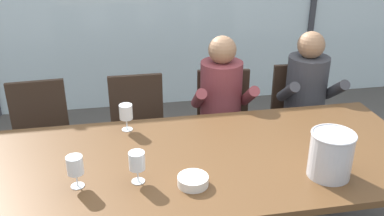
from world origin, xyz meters
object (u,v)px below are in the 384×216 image
at_px(tasting_bowl, 193,181).
at_px(wine_glass_by_left_taster, 75,167).
at_px(chair_left_of_center, 138,124).
at_px(wine_glass_near_bucket, 126,112).
at_px(person_maroon_top, 223,105).
at_px(chair_right_of_center, 299,110).
at_px(wine_glass_center_pour, 137,162).
at_px(dining_table, 203,166).
at_px(chair_center, 224,117).
at_px(ice_bucket_primary, 331,154).
at_px(chair_near_curtain, 40,131).
at_px(person_charcoal_jacket, 309,98).

distance_m(tasting_bowl, wine_glass_by_left_taster, 0.60).
relative_size(chair_left_of_center, wine_glass_near_bucket, 5.02).
bearing_deg(person_maroon_top, chair_right_of_center, 14.73).
distance_m(wine_glass_by_left_taster, wine_glass_center_pour, 0.31).
bearing_deg(tasting_bowl, chair_right_of_center, 47.35).
bearing_deg(person_maroon_top, wine_glass_near_bucket, -147.99).
relative_size(dining_table, wine_glass_center_pour, 14.79).
distance_m(chair_center, person_maroon_top, 0.22).
distance_m(ice_bucket_primary, wine_glass_center_pour, 1.00).
relative_size(ice_bucket_primary, wine_glass_by_left_taster, 1.44).
distance_m(chair_right_of_center, ice_bucket_primary, 1.37).
relative_size(chair_center, person_maroon_top, 0.73).
height_order(chair_near_curtain, person_maroon_top, person_maroon_top).
distance_m(person_charcoal_jacket, wine_glass_center_pour, 1.73).
bearing_deg(chair_center, ice_bucket_primary, -72.27).
distance_m(person_maroon_top, wine_glass_center_pour, 1.23).
height_order(dining_table, chair_center, chair_center).
bearing_deg(dining_table, person_charcoal_jacket, 38.95).
bearing_deg(chair_near_curtain, person_charcoal_jacket, -7.07).
relative_size(person_maroon_top, person_charcoal_jacket, 1.00).
height_order(chair_left_of_center, person_maroon_top, person_maroon_top).
bearing_deg(chair_right_of_center, wine_glass_near_bucket, -155.75).
relative_size(chair_center, wine_glass_by_left_taster, 5.02).
xyz_separation_m(ice_bucket_primary, wine_glass_by_left_taster, (-1.30, 0.13, -0.01)).
bearing_deg(wine_glass_by_left_taster, tasting_bowl, -9.15).
xyz_separation_m(chair_center, chair_right_of_center, (0.65, 0.02, 0.00)).
distance_m(person_charcoal_jacket, ice_bucket_primary, 1.20).
height_order(wine_glass_by_left_taster, wine_glass_near_bucket, same).
xyz_separation_m(person_maroon_top, person_charcoal_jacket, (0.70, 0.00, 0.00)).
relative_size(chair_center, wine_glass_center_pour, 5.02).
xyz_separation_m(chair_near_curtain, person_charcoal_jacket, (2.07, -0.14, 0.17)).
relative_size(chair_near_curtain, wine_glass_center_pour, 5.02).
xyz_separation_m(tasting_bowl, wine_glass_by_left_taster, (-0.58, 0.09, 0.09)).
xyz_separation_m(chair_near_curtain, chair_right_of_center, (2.07, 0.01, 0.00)).
xyz_separation_m(tasting_bowl, wine_glass_near_bucket, (-0.31, 0.67, 0.10)).
distance_m(dining_table, person_maroon_top, 0.88).
distance_m(chair_left_of_center, wine_glass_by_left_taster, 1.23).
xyz_separation_m(chair_center, person_maroon_top, (-0.05, -0.12, 0.17)).
xyz_separation_m(tasting_bowl, wine_glass_center_pour, (-0.27, 0.08, 0.09)).
height_order(chair_right_of_center, wine_glass_center_pour, wine_glass_center_pour).
bearing_deg(chair_center, chair_near_curtain, -174.03).
bearing_deg(ice_bucket_primary, person_maroon_top, 104.81).
bearing_deg(chair_right_of_center, ice_bucket_primary, -104.42).
relative_size(person_maroon_top, wine_glass_near_bucket, 6.86).
bearing_deg(wine_glass_near_bucket, dining_table, -45.56).
xyz_separation_m(wine_glass_by_left_taster, wine_glass_center_pour, (0.31, -0.01, 0.00)).
bearing_deg(chair_near_curtain, chair_left_of_center, -3.69).
height_order(chair_left_of_center, wine_glass_by_left_taster, wine_glass_by_left_taster).
bearing_deg(dining_table, chair_near_curtain, 137.65).
relative_size(chair_center, wine_glass_near_bucket, 5.02).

